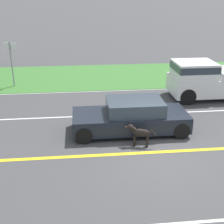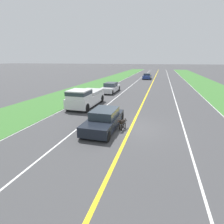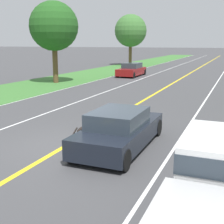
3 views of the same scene
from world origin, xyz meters
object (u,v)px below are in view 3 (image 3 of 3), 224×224
ego_car (120,130)px  roadside_tree_left_near (54,26)px  oncoming_car (132,70)px  dog (86,129)px  roadside_tree_left_far (131,31)px

ego_car → roadside_tree_left_near: bearing=129.1°
ego_car → roadside_tree_left_near: (-11.29, 13.88, 4.16)m
oncoming_car → roadside_tree_left_near: size_ratio=0.66×
oncoming_car → roadside_tree_left_near: 9.85m
dog → roadside_tree_left_far: bearing=125.3°
dog → ego_car: bearing=22.2°
roadside_tree_left_near → roadside_tree_left_far: 22.46m
oncoming_car → dog: bearing=104.9°
oncoming_car → ego_car: bearing=107.9°
ego_car → roadside_tree_left_near: size_ratio=0.65×
dog → roadside_tree_left_far: (-10.99, 36.40, 4.62)m
ego_car → oncoming_car: bearing=107.9°
roadside_tree_left_far → roadside_tree_left_near: bearing=-87.7°
dog → roadside_tree_left_near: (-10.07, 13.96, 4.25)m
dog → oncoming_car: (-5.78, 21.80, 0.11)m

